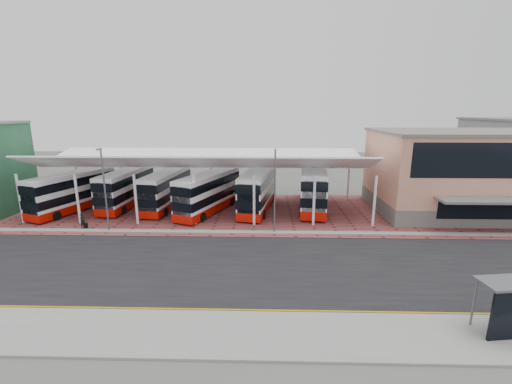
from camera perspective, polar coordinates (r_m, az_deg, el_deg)
ground at (r=27.21m, az=-0.92°, el=-11.44°), size 140.00×140.00×0.00m
road at (r=26.31m, az=-1.01°, el=-12.34°), size 120.00×14.00×0.02m
forecourt at (r=39.35m, az=2.82°, el=-3.37°), size 72.00×16.00×0.06m
sidewalk at (r=19.41m, az=-2.16°, el=-22.58°), size 120.00×4.00×0.14m
north_kerb at (r=32.90m, az=-0.45°, el=-6.74°), size 120.00×0.80×0.14m
yellow_line_near at (r=21.08m, az=-1.78°, el=-19.47°), size 120.00×0.12×0.01m
yellow_line_far at (r=21.33m, az=-1.74°, el=-19.03°), size 120.00×0.12×0.01m
canopy at (r=39.62m, az=-8.81°, el=5.16°), size 37.00×11.63×7.07m
terminal at (r=44.86m, az=30.81°, el=2.90°), size 18.40×14.40×9.25m
lamp_west at (r=35.13m, az=-23.93°, el=0.67°), size 0.16×0.90×8.07m
lamp_east at (r=31.73m, az=3.15°, el=0.56°), size 0.16×0.90×8.07m
bus_0 at (r=44.59m, az=-28.18°, el=0.01°), size 5.91×10.97×4.43m
bus_1 at (r=44.13m, az=-20.78°, el=0.58°), size 3.37×10.79×4.37m
bus_2 at (r=41.98m, az=-14.70°, el=0.36°), size 3.68×10.69×4.31m
bus_3 at (r=39.22m, az=-7.89°, el=-0.14°), size 6.25×10.96×4.45m
bus_4 at (r=39.80m, az=0.38°, el=0.32°), size 4.42×11.50×4.63m
bus_5 at (r=41.04m, az=9.51°, el=0.76°), size 4.18×12.20×4.93m
pedestrian at (r=37.79m, az=-26.93°, el=-4.32°), size 0.54×0.66×1.56m
suitcase at (r=37.75m, az=-26.51°, el=-5.08°), size 0.33×0.24×0.57m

